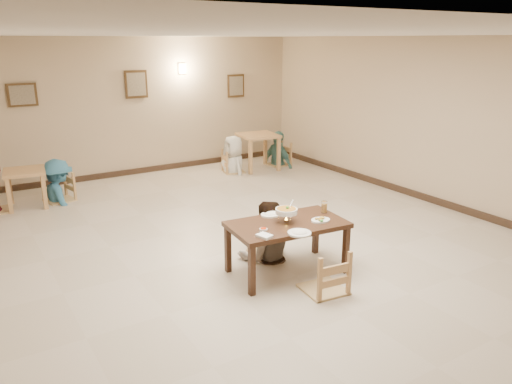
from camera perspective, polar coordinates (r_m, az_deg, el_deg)
floor at (r=7.41m, az=-0.54°, el=-6.30°), size 10.00×10.00×0.00m
ceiling at (r=6.80m, az=-0.61°, el=17.58°), size 10.00×10.00×0.00m
wall_back at (r=11.46m, az=-13.91°, el=9.36°), size 10.00×0.00×10.00m
wall_right at (r=9.63m, az=20.37°, el=7.41°), size 0.00×10.00×10.00m
baseboard_back at (r=11.70m, az=-13.36°, el=2.35°), size 8.00×0.06×0.12m
baseboard_right at (r=9.92m, az=19.42°, el=-0.80°), size 0.06×10.00×0.12m
picture_a at (r=10.89m, az=-25.16°, el=10.01°), size 0.55×0.04×0.45m
picture_b at (r=11.40m, az=-13.53°, el=11.88°), size 0.50×0.04×0.60m
picture_c at (r=12.44m, az=-2.31°, el=12.03°), size 0.45×0.04×0.55m
wall_sconce at (r=11.78m, az=-8.44°, el=13.78°), size 0.16×0.05×0.22m
main_table at (r=6.43m, az=3.58°, el=-4.16°), size 1.55×0.97×0.69m
chair_far at (r=7.02m, az=0.96°, el=-3.87°), size 0.41×0.41×0.87m
chair_near at (r=6.04m, az=7.88°, el=-6.68°), size 0.49×0.49×1.05m
main_diner at (r=6.78m, az=1.18°, el=-1.05°), size 0.97×0.86×1.66m
curry_warmer at (r=6.36m, az=3.49°, el=-2.19°), size 0.32×0.28×0.26m
rice_plate_far at (r=6.65m, az=1.82°, el=-2.54°), size 0.32×0.32×0.07m
rice_plate_near at (r=6.04m, az=4.99°, el=-4.67°), size 0.29×0.29×0.07m
fried_plate at (r=6.48m, az=7.39°, el=-3.16°), size 0.26×0.26×0.06m
chili_dish at (r=6.15m, az=0.86°, el=-4.26°), size 0.10×0.10×0.02m
napkin_cutlery at (r=5.93m, az=0.97°, el=-5.03°), size 0.20×0.28×0.03m
drink_glass at (r=6.79m, az=7.80°, el=-1.74°), size 0.08×0.08×0.16m
bg_table_left at (r=9.91m, az=-24.90°, el=1.55°), size 0.78×0.78×0.69m
bg_table_right at (r=11.65m, az=0.25°, el=5.95°), size 0.93×0.93×0.83m
bg_chair_lr at (r=10.06m, az=-21.79°, el=1.85°), size 0.48×0.48×1.03m
bg_chair_rl at (r=11.43m, az=-2.61°, el=4.66°), size 0.46×0.46×0.97m
bg_chair_rr at (r=12.09m, az=2.59°, el=5.51°), size 0.49×0.49×1.05m
bg_diner_b at (r=9.99m, az=-21.98°, el=3.47°), size 0.79×1.14×1.61m
bg_diner_c at (r=11.36m, az=-2.63°, el=6.44°), size 0.58×0.86×1.69m
bg_diner_d at (r=12.03m, az=2.61°, el=6.96°), size 0.49×1.01×1.66m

